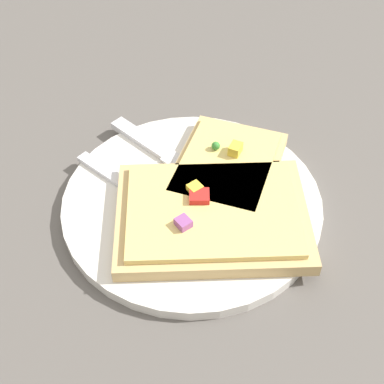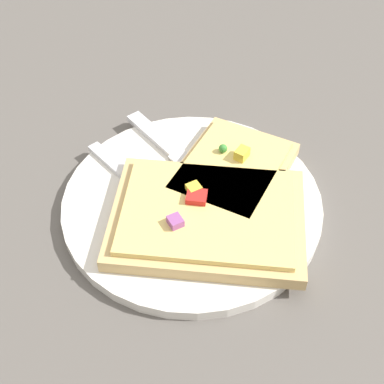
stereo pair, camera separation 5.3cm
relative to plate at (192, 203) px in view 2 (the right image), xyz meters
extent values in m
plane|color=#56514C|center=(0.00, 0.00, -0.01)|extent=(4.00, 4.00, 0.00)
cylinder|color=silver|center=(0.00, 0.00, 0.00)|extent=(0.26, 0.26, 0.01)
cube|color=silver|center=(0.04, 0.06, 0.01)|extent=(0.13, 0.08, 0.01)
cube|color=silver|center=(-0.05, 0.01, 0.01)|extent=(0.06, 0.05, 0.01)
cube|color=silver|center=(-0.09, 0.00, 0.01)|extent=(0.03, 0.02, 0.00)
cube|color=silver|center=(-0.09, -0.01, 0.01)|extent=(0.03, 0.02, 0.00)
cube|color=silver|center=(-0.08, -0.01, 0.01)|extent=(0.03, 0.02, 0.00)
cube|color=silver|center=(-0.08, -0.02, 0.01)|extent=(0.03, 0.02, 0.00)
cube|color=silver|center=(0.10, 0.02, 0.01)|extent=(0.08, 0.05, 0.01)
cube|color=silver|center=(0.01, -0.03, 0.01)|extent=(0.13, 0.07, 0.00)
cube|color=tan|center=(-0.03, -0.01, 0.01)|extent=(0.19, 0.22, 0.01)
cube|color=#E0C16B|center=(-0.03, -0.01, 0.02)|extent=(0.16, 0.19, 0.01)
cube|color=#934C8E|center=(-0.04, 0.03, 0.03)|extent=(0.02, 0.02, 0.01)
cube|color=yellow|center=(-0.01, 0.00, 0.03)|extent=(0.02, 0.02, 0.01)
cube|color=red|center=(-0.02, 0.00, 0.03)|extent=(0.02, 0.02, 0.01)
cube|color=tan|center=(0.02, -0.05, 0.01)|extent=(0.17, 0.16, 0.01)
cube|color=#E0C16B|center=(0.02, -0.05, 0.02)|extent=(0.15, 0.14, 0.01)
sphere|color=#388433|center=(0.04, -0.04, 0.03)|extent=(0.01, 0.01, 0.01)
cube|color=yellow|center=(0.03, -0.06, 0.03)|extent=(0.02, 0.02, 0.01)
sphere|color=tan|center=(-0.04, 0.00, 0.01)|extent=(0.01, 0.01, 0.01)
sphere|color=tan|center=(-0.02, -0.03, 0.01)|extent=(0.01, 0.01, 0.01)
sphere|color=tan|center=(-0.01, 0.02, 0.01)|extent=(0.01, 0.01, 0.01)
sphere|color=tan|center=(-0.04, -0.07, 0.01)|extent=(0.01, 0.01, 0.01)
sphere|color=tan|center=(-0.05, 0.05, 0.01)|extent=(0.01, 0.01, 0.01)
camera|label=1|loc=(-0.34, 0.13, 0.40)|focal=50.00mm
camera|label=2|loc=(-0.35, 0.08, 0.40)|focal=50.00mm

